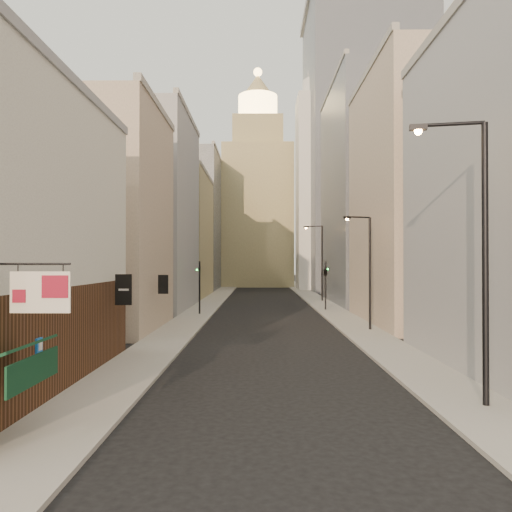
# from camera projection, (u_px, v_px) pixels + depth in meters

# --- Properties ---
(ground) EXTENTS (360.00, 360.00, 0.00)m
(ground) POSITION_uv_depth(u_px,v_px,m) (294.00, 506.00, 10.09)
(ground) COLOR black
(ground) RESTS_ON ground
(sidewalk_left) EXTENTS (3.00, 140.00, 0.15)m
(sidewalk_left) POSITION_uv_depth(u_px,v_px,m) (215.00, 299.00, 65.13)
(sidewalk_left) COLOR gray
(sidewalk_left) RESTS_ON ground
(sidewalk_right) EXTENTS (3.00, 140.00, 0.15)m
(sidewalk_right) POSITION_uv_depth(u_px,v_px,m) (314.00, 299.00, 65.04)
(sidewalk_right) COLOR gray
(sidewalk_right) RESTS_ON ground
(left_bldg_beige) EXTENTS (8.00, 12.00, 16.00)m
(left_bldg_beige) POSITION_uv_depth(u_px,v_px,m) (104.00, 220.00, 36.26)
(left_bldg_beige) COLOR gray
(left_bldg_beige) RESTS_ON ground
(left_bldg_grey) EXTENTS (8.00, 16.00, 20.00)m
(left_bldg_grey) POSITION_uv_depth(u_px,v_px,m) (152.00, 214.00, 52.28)
(left_bldg_grey) COLOR #94959A
(left_bldg_grey) RESTS_ON ground
(left_bldg_tan) EXTENTS (8.00, 18.00, 17.00)m
(left_bldg_tan) POSITION_uv_depth(u_px,v_px,m) (179.00, 237.00, 70.26)
(left_bldg_tan) COLOR #9B8D60
(left_bldg_tan) RESTS_ON ground
(left_bldg_wingrid) EXTENTS (8.00, 20.00, 24.00)m
(left_bldg_wingrid) POSITION_uv_depth(u_px,v_px,m) (197.00, 223.00, 90.30)
(left_bldg_wingrid) COLOR gray
(left_bldg_wingrid) RESTS_ON ground
(right_bldg_beige) EXTENTS (8.00, 16.00, 20.00)m
(right_bldg_beige) POSITION_uv_depth(u_px,v_px,m) (417.00, 199.00, 40.12)
(right_bldg_beige) COLOR gray
(right_bldg_beige) RESTS_ON ground
(right_bldg_wingrid) EXTENTS (8.00, 20.00, 26.00)m
(right_bldg_wingrid) POSITION_uv_depth(u_px,v_px,m) (364.00, 195.00, 60.15)
(right_bldg_wingrid) COLOR gray
(right_bldg_wingrid) RESTS_ON ground
(highrise) EXTENTS (21.00, 23.00, 51.20)m
(highrise) POSITION_uv_depth(u_px,v_px,m) (365.00, 145.00, 88.26)
(highrise) COLOR gray
(highrise) RESTS_ON ground
(clock_tower) EXTENTS (14.00, 14.00, 44.90)m
(clock_tower) POSITION_uv_depth(u_px,v_px,m) (258.00, 200.00, 102.29)
(clock_tower) COLOR #9B8D60
(clock_tower) RESTS_ON ground
(white_tower) EXTENTS (8.00, 8.00, 41.50)m
(white_tower) POSITION_uv_depth(u_px,v_px,m) (320.00, 185.00, 88.23)
(white_tower) COLOR silver
(white_tower) RESTS_ON ground
(streetlamp_near) EXTENTS (2.53, 0.68, 9.73)m
(streetlamp_near) POSITION_uv_depth(u_px,v_px,m) (477.00, 244.00, 16.81)
(streetlamp_near) COLOR black
(streetlamp_near) RESTS_ON ground
(streetlamp_mid) EXTENTS (2.07, 0.83, 8.16)m
(streetlamp_mid) POSITION_uv_depth(u_px,v_px,m) (367.00, 266.00, 35.40)
(streetlamp_mid) COLOR black
(streetlamp_mid) RESTS_ON ground
(streetlamp_far) EXTENTS (2.33, 1.11, 9.41)m
(streetlamp_far) POSITION_uv_depth(u_px,v_px,m) (320.00, 258.00, 61.41)
(streetlamp_far) COLOR black
(streetlamp_far) RESTS_ON ground
(traffic_light_left) EXTENTS (0.57, 0.48, 5.00)m
(traffic_light_left) POSITION_uv_depth(u_px,v_px,m) (200.00, 277.00, 45.96)
(traffic_light_left) COLOR black
(traffic_light_left) RESTS_ON ground
(traffic_light_right) EXTENTS (0.77, 0.77, 5.00)m
(traffic_light_right) POSITION_uv_depth(u_px,v_px,m) (325.00, 273.00, 50.00)
(traffic_light_right) COLOR black
(traffic_light_right) RESTS_ON ground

